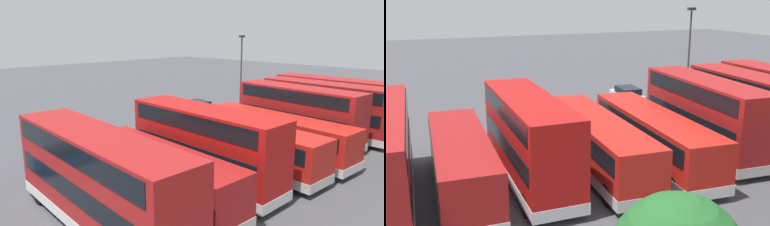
# 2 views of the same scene
# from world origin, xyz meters

# --- Properties ---
(ground_plane) EXTENTS (140.00, 140.00, 0.00)m
(ground_plane) POSITION_xyz_m (0.00, 0.00, 0.00)
(ground_plane) COLOR #47474C
(bus_double_decker_second) EXTENTS (3.06, 11.22, 4.55)m
(bus_double_decker_second) POSITION_xyz_m (-9.25, 10.71, 2.45)
(bus_double_decker_second) COLOR #A51919
(bus_double_decker_second) RESTS_ON ground
(bus_double_decker_third) EXTENTS (3.34, 10.48, 4.55)m
(bus_double_decker_third) POSITION_xyz_m (-5.63, 10.26, 2.45)
(bus_double_decker_third) COLOR #A51919
(bus_double_decker_third) RESTS_ON ground
(bus_single_deck_fourth) EXTENTS (3.46, 11.80, 2.95)m
(bus_single_deck_fourth) POSITION_xyz_m (-1.72, 10.79, 1.62)
(bus_single_deck_fourth) COLOR red
(bus_single_deck_fourth) RESTS_ON ground
(bus_single_deck_fifth) EXTENTS (3.32, 11.88, 2.95)m
(bus_single_deck_fifth) POSITION_xyz_m (1.68, 10.39, 1.62)
(bus_single_deck_fifth) COLOR red
(bus_single_deck_fifth) RESTS_ON ground
(bus_double_decker_sixth) EXTENTS (2.80, 10.29, 4.55)m
(bus_double_decker_sixth) POSITION_xyz_m (5.61, 10.64, 2.45)
(bus_double_decker_sixth) COLOR #B71411
(bus_double_decker_sixth) RESTS_ON ground
(bus_single_deck_seventh) EXTENTS (3.05, 10.62, 2.95)m
(bus_single_deck_seventh) POSITION_xyz_m (9.05, 10.76, 1.62)
(bus_single_deck_seventh) COLOR #A51919
(bus_single_deck_seventh) RESTS_ON ground
(car_small_green) EXTENTS (2.13, 4.17, 1.43)m
(car_small_green) POSITION_xyz_m (-7.47, -2.79, 0.70)
(car_small_green) COLOR silver
(car_small_green) RESTS_ON ground
(lamp_post_tall) EXTENTS (0.70, 0.30, 8.37)m
(lamp_post_tall) POSITION_xyz_m (-12.43, -0.82, 4.87)
(lamp_post_tall) COLOR #38383D
(lamp_post_tall) RESTS_ON ground
(waste_bin_yellow) EXTENTS (0.60, 0.60, 0.95)m
(waste_bin_yellow) POSITION_xyz_m (4.27, 1.94, 0.47)
(waste_bin_yellow) COLOR #197F33
(waste_bin_yellow) RESTS_ON ground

